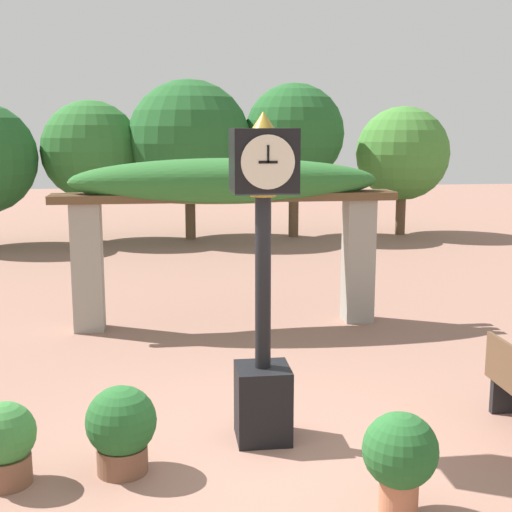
# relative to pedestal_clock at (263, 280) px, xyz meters

# --- Properties ---
(ground_plane) EXTENTS (60.00, 60.00, 0.00)m
(ground_plane) POSITION_rel_pedestal_clock_xyz_m (0.00, -0.30, -1.63)
(ground_plane) COLOR #8E6656
(pedestal_clock) EXTENTS (0.60, 0.64, 3.24)m
(pedestal_clock) POSITION_rel_pedestal_clock_xyz_m (0.00, 0.00, 0.00)
(pedestal_clock) COLOR black
(pedestal_clock) RESTS_ON ground
(pergola) EXTENTS (5.28, 1.05, 2.62)m
(pergola) POSITION_rel_pedestal_clock_xyz_m (0.00, 4.19, 0.40)
(pergola) COLOR gray
(pergola) RESTS_ON ground
(potted_plant_near_left) EXTENTS (0.64, 0.64, 0.81)m
(potted_plant_near_left) POSITION_rel_pedestal_clock_xyz_m (-1.36, -0.53, -1.20)
(potted_plant_near_left) COLOR brown
(potted_plant_near_left) RESTS_ON ground
(potted_plant_near_right) EXTENTS (0.55, 0.55, 0.75)m
(potted_plant_near_right) POSITION_rel_pedestal_clock_xyz_m (-2.35, -0.63, -1.24)
(potted_plant_near_right) COLOR brown
(potted_plant_near_right) RESTS_ON ground
(potted_plant_far_left) EXTENTS (0.61, 0.61, 0.87)m
(potted_plant_far_left) POSITION_rel_pedestal_clock_xyz_m (0.89, -1.56, -1.12)
(potted_plant_far_left) COLOR #B26B4C
(potted_plant_far_left) RESTS_ON ground
(tree_line) EXTENTS (14.10, 3.79, 4.34)m
(tree_line) POSITION_rel_pedestal_clock_xyz_m (-0.23, 12.84, 0.90)
(tree_line) COLOR brown
(tree_line) RESTS_ON ground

